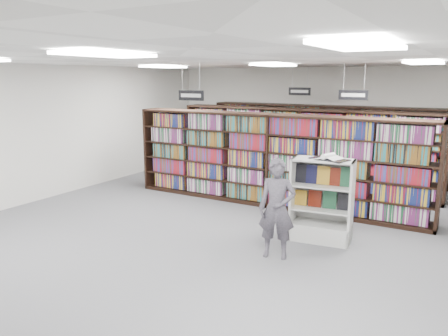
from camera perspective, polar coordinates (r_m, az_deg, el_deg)
The scene contains 18 objects.
floor at distance 8.50m, azimuth 0.55°, elevation -8.14°, with size 12.00×12.00×0.00m, color #55555A.
ceiling at distance 8.01m, azimuth 0.60°, elevation 13.95°, with size 10.00×12.00×0.10m, color white.
wall_back at distance 13.61m, azimuth 13.16°, elevation 5.96°, with size 10.00×0.10×3.20m, color silver.
wall_left at distance 11.40m, azimuth -21.95°, elevation 4.37°, with size 0.10×12.00×3.20m, color silver.
bookshelf_row_near at distance 9.96m, azimuth 6.24°, elevation 1.00°, with size 7.00×0.60×2.10m.
bookshelf_row_mid at distance 11.79m, azimuth 10.18°, elevation 2.55°, with size 7.00×0.60×2.10m.
bookshelf_row_far at distance 13.39m, azimuth 12.68°, elevation 3.52°, with size 7.00×0.60×2.10m.
aisle_sign_left at distance 9.65m, azimuth -4.33°, elevation 9.56°, with size 0.65×0.02×0.80m.
aisle_sign_right at distance 10.26m, azimuth 16.52°, elevation 9.24°, with size 0.65×0.02×0.80m.
aisle_sign_center at distance 12.77m, azimuth 9.84°, elevation 9.92°, with size 0.65×0.02×0.80m.
troffer_front_center at distance 5.59m, azimuth -15.18°, elevation 14.15°, with size 0.60×1.20×0.04m, color white.
troffer_front_right at distance 4.08m, azimuth 17.38°, elevation 15.10°, with size 0.60×1.20×0.04m, color white.
troffer_back_left at distance 11.34m, azimuth -7.89°, elevation 12.97°, with size 0.60×1.20×0.04m, color white.
troffer_back_center at distance 9.79m, azimuth 6.51°, elevation 13.23°, with size 0.60×1.20×0.04m, color white.
troffer_back_right at distance 9.02m, azimuth 24.69°, elevation 12.41°, with size 0.60×1.20×0.04m, color white.
endcap_display at distance 8.08m, azimuth 12.61°, elevation -5.78°, with size 1.12×0.66×1.50m.
open_book at distance 7.77m, azimuth 13.54°, elevation 1.30°, with size 0.71×0.53×0.13m.
shopper at distance 7.10m, azimuth 6.92°, elevation -5.30°, with size 0.60×0.39×1.63m, color #534F5A.
Camera 1 is at (3.93, -6.97, 2.88)m, focal length 35.00 mm.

